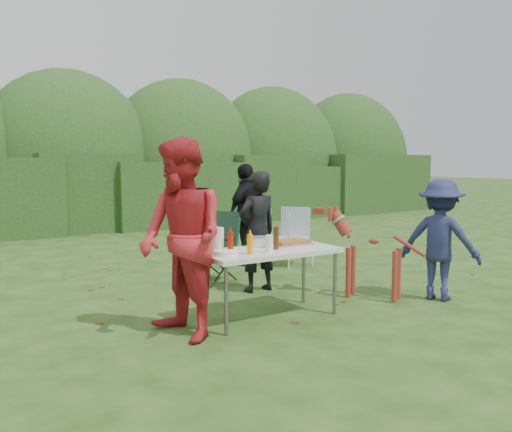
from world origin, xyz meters
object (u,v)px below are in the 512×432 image
ketchup_bottle (230,243)px  paper_towel_roll (218,240)px  person_black_puffy (247,214)px  mustard_bottle (250,245)px  beer_bottle (276,238)px  person_red_jacket (182,239)px  camping_chair (214,246)px  lawn_chair (291,237)px  person_cook (257,232)px  dog (374,255)px  folding_table (269,254)px  child (440,240)px

ketchup_bottle → paper_towel_roll: (-0.08, 0.12, 0.02)m
person_black_puffy → mustard_bottle: (-1.68, -2.81, 0.03)m
beer_bottle → person_black_puffy: bearing=64.6°
person_red_jacket → mustard_bottle: bearing=80.1°
camping_chair → paper_towel_roll: (-0.90, -1.78, 0.39)m
lawn_chair → paper_towel_roll: size_ratio=3.57×
person_red_jacket → beer_bottle: bearing=86.7°
person_cook → lawn_chair: bearing=-144.5°
paper_towel_roll → mustard_bottle: bearing=-47.3°
dog → beer_bottle: dog is taller
ketchup_bottle → beer_bottle: bearing=-1.7°
person_black_puffy → ketchup_bottle: bearing=31.4°
camping_chair → person_cook: bearing=79.5°
beer_bottle → person_red_jacket: bearing=-175.6°
ketchup_bottle → paper_towel_roll: bearing=123.4°
folding_table → paper_towel_roll: (-0.56, 0.10, 0.18)m
person_black_puffy → ketchup_bottle: size_ratio=7.39×
child → beer_bottle: size_ratio=6.06×
person_cook → child: (1.64, -1.52, -0.05)m
person_red_jacket → ketchup_bottle: person_red_jacket is taller
dog → paper_towel_roll: bearing=55.6°
lawn_chair → paper_towel_roll: paper_towel_roll is taller
dog → child: bearing=-157.3°
child → ketchup_bottle: (-2.64, 0.45, 0.12)m
person_black_puffy → paper_towel_roll: bearing=29.0°
folding_table → child: 2.22m
folding_table → dog: (1.53, -0.01, -0.15)m
lawn_chair → mustard_bottle: (-2.23, -2.35, 0.38)m
beer_bottle → person_cook: bearing=67.1°
paper_towel_roll → camping_chair: bearing=63.1°
person_black_puffy → ketchup_bottle: (-1.83, -2.68, 0.04)m
dog → ketchup_bottle: (-2.01, -0.01, 0.32)m
folding_table → mustard_bottle: (-0.33, -0.15, 0.15)m
child → mustard_bottle: size_ratio=7.27×
person_cook → folding_table: bearing=59.1°
dog → mustard_bottle: 1.88m
dog → beer_bottle: bearing=59.6°
ketchup_bottle → beer_bottle: size_ratio=0.92×
lawn_chair → ketchup_bottle: size_ratio=4.22×
mustard_bottle → ketchup_bottle: 0.20m
person_red_jacket → mustard_bottle: person_red_jacket is taller
camping_chair → mustard_bottle: (-0.67, -2.03, 0.36)m
person_cook → person_red_jacket: person_red_jacket is taller
person_cook → person_red_jacket: bearing=32.2°
person_cook → person_black_puffy: 1.81m
lawn_chair → beer_bottle: size_ratio=3.87×
person_black_puffy → person_red_jacket: bearing=24.8°
person_red_jacket → child: 3.25m
folding_table → person_red_jacket: size_ratio=0.79×
child → dog: (-0.64, 0.46, -0.19)m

